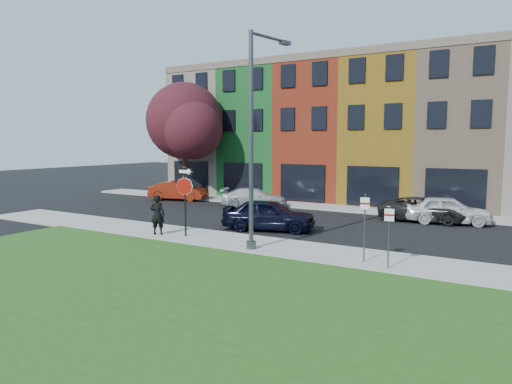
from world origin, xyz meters
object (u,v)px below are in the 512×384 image
Objects in this scene: man at (158,215)px; street_lamp at (254,141)px; stop_sign at (185,188)px; sedan_near at (269,215)px.

man is 0.22× the size of street_lamp.
stop_sign is at bearing -174.36° from street_lamp.
man is 0.38× the size of sedan_near.
street_lamp is at bearing 157.31° from man.
man is at bearing 121.39° from sedan_near.
street_lamp reaches higher than sedan_near.
man is 5.45m from sedan_near.
man is at bearing -169.13° from street_lamp.
stop_sign is 1.68× the size of man.
man is 6.21m from street_lamp.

